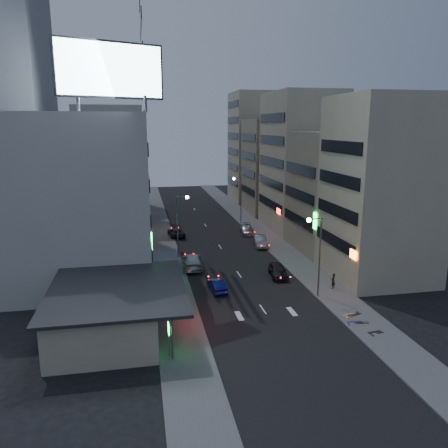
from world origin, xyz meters
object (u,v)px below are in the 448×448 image
object	(u,v)px
road_car_blue	(217,285)
parked_car_right_mid	(260,241)
scooter_blue	(362,314)
scooter_silver_b	(356,306)
parked_car_right_near	(278,271)
parked_car_left	(176,232)
scooter_black_b	(358,306)
scooter_silver_a	(368,316)
person	(333,281)
parked_car_right_far	(247,229)
scooter_black_a	(380,324)
road_car_silver	(192,261)

from	to	relation	value
road_car_blue	parked_car_right_mid	bearing A→B (deg)	-124.04
scooter_blue	scooter_silver_b	xyz separation A→B (m)	(0.30, 1.76, 0.01)
parked_car_right_mid	scooter_silver_b	size ratio (longest dim) A/B	2.30
parked_car_right_near	parked_car_left	world-z (taller)	parked_car_right_near
scooter_blue	parked_car_right_mid	bearing A→B (deg)	15.18
parked_car_right_near	scooter_black_b	distance (m)	11.55
scooter_silver_a	scooter_black_b	xyz separation A→B (m)	(0.08, 2.06, 0.04)
parked_car_left	scooter_silver_b	bearing A→B (deg)	107.66
person	scooter_silver_b	world-z (taller)	person
parked_car_left	parked_car_right_far	world-z (taller)	parked_car_right_far
scooter_blue	scooter_black_b	distance (m)	1.98
parked_car_right_near	scooter_black_a	bearing A→B (deg)	-67.29
road_car_blue	parked_car_right_far	bearing A→B (deg)	-115.53
parked_car_left	parked_car_right_near	bearing A→B (deg)	109.58
scooter_blue	road_car_blue	bearing A→B (deg)	59.32
parked_car_right_near	parked_car_right_mid	size ratio (longest dim) A/B	0.93
scooter_black_a	scooter_silver_b	xyz separation A→B (m)	(-0.33, 3.64, 0.06)
parked_car_right_mid	scooter_silver_b	distance (m)	23.86
road_car_silver	person	bearing A→B (deg)	148.69
parked_car_left	scooter_black_a	size ratio (longest dim) A/B	2.50
parked_car_right_near	scooter_black_b	world-z (taller)	parked_car_right_near
scooter_black_a	parked_car_right_mid	bearing A→B (deg)	-3.23
parked_car_right_mid	parked_car_right_far	world-z (taller)	parked_car_right_mid
road_car_blue	person	bearing A→B (deg)	166.83
parked_car_right_mid	scooter_black_a	distance (m)	27.52
scooter_silver_a	scooter_black_a	bearing A→B (deg)	-154.55
parked_car_right_near	scooter_black_a	world-z (taller)	parked_car_right_near
person	scooter_blue	world-z (taller)	person
parked_car_left	scooter_silver_a	distance (m)	36.34
parked_car_right_far	road_car_silver	xyz separation A→B (m)	(-10.60, -15.20, 0.13)
parked_car_right_near	scooter_silver_a	size ratio (longest dim) A/B	2.49
scooter_black_a	scooter_silver_a	distance (m)	1.73
scooter_silver_a	scooter_silver_b	bearing A→B (deg)	27.53
parked_car_right_far	scooter_silver_b	size ratio (longest dim) A/B	2.40
parked_car_right_near	scooter_silver_a	xyz separation A→B (m)	(4.06, -12.84, -0.09)
scooter_black_a	scooter_black_b	size ratio (longest dim) A/B	0.99
scooter_silver_a	scooter_black_b	distance (m)	2.06
parked_car_right_mid	scooter_silver_b	xyz separation A→B (m)	(2.41, -23.74, -0.03)
road_car_silver	scooter_blue	distance (m)	21.83
parked_car_right_near	parked_car_right_far	distance (m)	20.32
road_car_silver	scooter_black_a	xyz separation A→B (m)	(13.34, -19.63, -0.16)
scooter_silver_a	scooter_black_b	bearing A→B (deg)	19.11
road_car_blue	scooter_silver_a	xyz separation A→B (m)	(11.62, -9.86, 0.02)
road_car_blue	scooter_blue	xyz separation A→B (m)	(11.11, -9.70, 0.10)
road_car_blue	scooter_blue	bearing A→B (deg)	134.51
parked_car_right_far	scooter_blue	bearing A→B (deg)	-80.31
parked_car_right_near	parked_car_left	size ratio (longest dim) A/B	0.94
parked_car_right_far	scooter_silver_b	world-z (taller)	parked_car_right_far
scooter_black_b	scooter_blue	bearing A→B (deg)	150.58
parked_car_left	road_car_blue	world-z (taller)	parked_car_left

